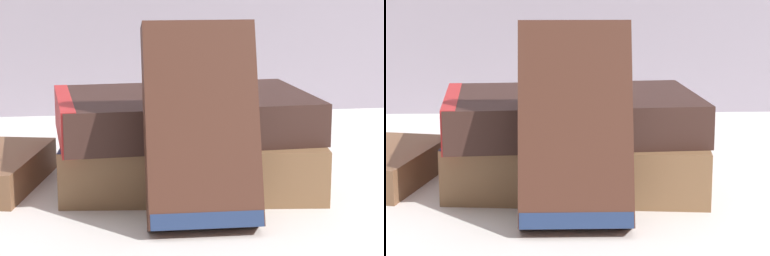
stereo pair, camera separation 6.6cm
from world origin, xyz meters
TOP-DOWN VIEW (x-y plane):
  - ground_plane at (0.00, 0.00)m, footprint 3.00×3.00m
  - book_flat_bottom at (0.00, 0.03)m, footprint 0.24×0.17m
  - book_flat_top at (-0.01, 0.03)m, footprint 0.23×0.16m
  - book_leaning_front at (0.00, -0.08)m, footprint 0.09×0.08m
  - pocket_watch at (0.02, 0.04)m, footprint 0.05×0.05m

SIDE VIEW (x-z plane):
  - ground_plane at x=0.00m, z-range 0.00..0.00m
  - book_flat_bottom at x=0.00m, z-range 0.00..0.05m
  - book_flat_top at x=-0.01m, z-range 0.05..0.08m
  - book_leaning_front at x=0.00m, z-range -0.01..0.15m
  - pocket_watch at x=0.02m, z-range 0.08..0.09m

